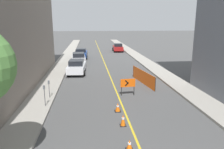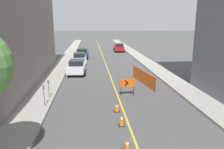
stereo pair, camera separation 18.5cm
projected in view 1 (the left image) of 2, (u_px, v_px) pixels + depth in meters
The scene contains 14 objects.
lane_stripe at pixel (102, 58), 35.90m from camera, with size 0.12×71.33×0.01m.
sidewalk_left at pixel (66, 58), 35.27m from camera, with size 2.06×71.33×0.18m.
sidewalk_right at pixel (137, 56), 36.50m from camera, with size 2.06×71.33×0.18m.
traffic_cone_third at pixel (129, 145), 9.85m from camera, with size 0.35×0.35×0.52m.
traffic_cone_fourth at pixel (123, 120), 12.17m from camera, with size 0.35×0.35×0.70m.
traffic_cone_fifth at pixel (118, 107), 14.15m from camera, with size 0.41×0.41×0.58m.
arrow_barricade_primary at pixel (128, 84), 17.12m from camera, with size 1.19×0.15×1.35m.
safety_mesh_fence at pixel (143, 77), 20.59m from camera, with size 0.84×5.28×1.22m.
parked_car_curb_near at pixel (77, 67), 24.51m from camera, with size 2.04×4.40×1.59m.
parked_car_curb_mid at pixel (79, 58), 30.23m from camera, with size 2.05×4.40×1.59m.
parked_car_curb_far at pixel (81, 53), 35.06m from camera, with size 1.95×4.36×1.59m.
parked_car_opposite_side at pixel (118, 47), 43.33m from camera, with size 1.96×4.37×1.59m.
parking_meter_near_curb at pixel (49, 85), 16.12m from camera, with size 0.12×0.11×1.34m.
parking_meter_far_curb at pixel (44, 91), 14.44m from camera, with size 0.12×0.11×1.46m.
Camera 1 is at (-2.24, 0.13, 5.65)m, focal length 35.00 mm.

